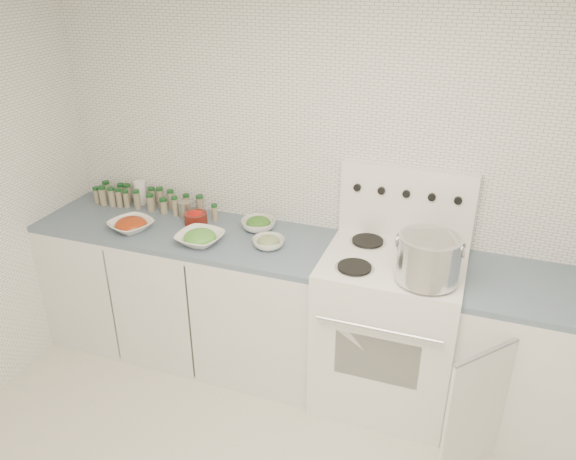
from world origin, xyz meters
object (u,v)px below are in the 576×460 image
at_px(stove, 388,325).
at_px(bowl_tomato, 131,225).
at_px(stock_pot, 429,256).
at_px(bowl_snowpea, 200,238).

relative_size(stove, bowl_tomato, 4.21).
distance_m(stove, stock_pot, 0.64).
height_order(stove, bowl_tomato, stove).
distance_m(stock_pot, bowl_tomato, 1.79).
bearing_deg(stove, stock_pot, -42.90).
bearing_deg(stock_pot, bowl_snowpea, 178.19).
height_order(stove, bowl_snowpea, stove).
xyz_separation_m(bowl_tomato, bowl_snowpea, (0.48, -0.02, 0.00)).
xyz_separation_m(stock_pot, bowl_tomato, (-1.78, 0.06, -0.14)).
bearing_deg(stove, bowl_tomato, -175.70).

